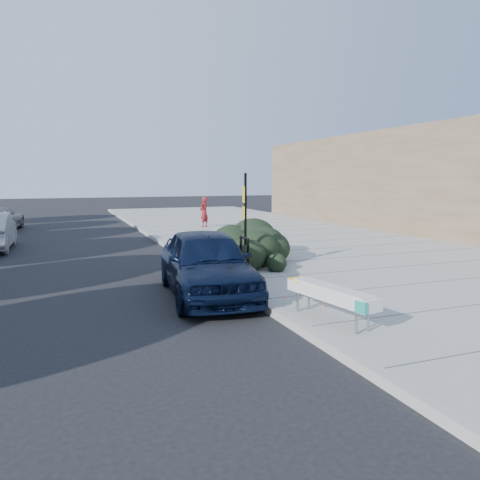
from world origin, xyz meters
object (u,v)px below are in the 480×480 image
object	(u,v)px
sign_post	(245,217)
pedestrian	(204,212)
bike_rack	(244,252)
bench	(331,294)
sedan_navy	(207,263)

from	to	relation	value
sign_post	pedestrian	bearing A→B (deg)	91.33
bike_rack	sign_post	xyz separation A→B (m)	(0.18, 0.44, 0.91)
bench	sedan_navy	size ratio (longest dim) A/B	0.47
sedan_navy	pedestrian	world-z (taller)	pedestrian
bike_rack	pedestrian	size ratio (longest dim) A/B	0.65
bench	bike_rack	xyz separation A→B (m)	(0.00, 4.28, 0.14)
bike_rack	sedan_navy	xyz separation A→B (m)	(-1.40, -1.12, -0.00)
sedan_navy	pedestrian	distance (m)	14.33
bench	pedestrian	distance (m)	17.11
sign_post	pedestrian	size ratio (longest dim) A/B	1.69
sedan_navy	bench	bearing A→B (deg)	-60.25
bench	pedestrian	bearing A→B (deg)	71.24
bike_rack	sedan_navy	world-z (taller)	sedan_navy
pedestrian	bench	bearing A→B (deg)	41.75
sign_post	sedan_navy	xyz separation A→B (m)	(-1.58, -1.56, -0.91)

